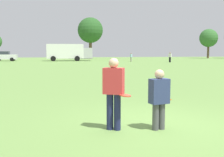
% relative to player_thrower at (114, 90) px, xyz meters
% --- Properties ---
extents(ground_plane, '(153.33, 153.33, 0.00)m').
position_rel_player_thrower_xyz_m(ground_plane, '(1.14, 0.27, -0.96)').
color(ground_plane, '#6B9347').
extents(player_thrower, '(0.54, 0.45, 1.70)m').
position_rel_player_thrower_xyz_m(player_thrower, '(0.00, 0.00, 0.00)').
color(player_thrower, '#1E234C').
rests_on(player_thrower, ground).
extents(player_defender, '(0.49, 0.34, 1.44)m').
position_rel_player_thrower_xyz_m(player_defender, '(1.06, -0.19, -0.16)').
color(player_defender, '#4C4C51').
rests_on(player_defender, ground).
extents(frisbee, '(0.27, 0.27, 0.06)m').
position_rel_player_thrower_xyz_m(frisbee, '(0.23, -0.22, -0.11)').
color(frisbee, '#E54C33').
extents(traffic_cone, '(0.32, 0.32, 0.48)m').
position_rel_player_thrower_xyz_m(traffic_cone, '(2.78, 3.56, -0.73)').
color(traffic_cone, '#D8590C').
rests_on(traffic_cone, ground).
extents(parked_car_center, '(4.20, 2.22, 1.82)m').
position_rel_player_thrower_xyz_m(parked_car_center, '(-11.25, 47.83, -0.04)').
color(parked_car_center, silver).
rests_on(parked_car_center, ground).
extents(box_truck, '(8.50, 3.03, 3.18)m').
position_rel_player_thrower_xyz_m(box_truck, '(0.50, 46.35, 0.79)').
color(box_truck, white).
rests_on(box_truck, ground).
extents(bystander_sideline_watcher, '(0.34, 0.47, 1.55)m').
position_rel_player_thrower_xyz_m(bystander_sideline_watcher, '(11.24, 40.37, -0.09)').
color(bystander_sideline_watcher, gray).
rests_on(bystander_sideline_watcher, ground).
extents(bystander_far_jogger, '(0.51, 0.52, 1.67)m').
position_rel_player_thrower_xyz_m(bystander_far_jogger, '(16.95, 36.61, -0.02)').
color(bystander_far_jogger, black).
rests_on(bystander_far_jogger, ground).
extents(tree_east_oak, '(6.15, 6.15, 10.00)m').
position_rel_player_thrower_xyz_m(tree_east_oak, '(6.31, 60.39, 5.91)').
color(tree_east_oak, brown).
rests_on(tree_east_oak, ground).
extents(tree_far_east_pine, '(4.66, 4.66, 7.57)m').
position_rel_player_thrower_xyz_m(tree_far_east_pine, '(36.80, 58.59, 4.24)').
color(tree_far_east_pine, brown).
rests_on(tree_far_east_pine, ground).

